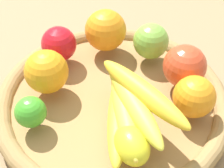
{
  "coord_description": "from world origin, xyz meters",
  "views": [
    {
      "loc": [
        0.33,
        0.24,
        0.45
      ],
      "look_at": [
        0.0,
        0.0,
        0.06
      ],
      "focal_mm": 52.68,
      "sensor_mm": 36.0,
      "label": 1
    }
  ],
  "objects_px": {
    "orange_0": "(194,97)",
    "apple_0": "(152,42)",
    "orange_1": "(46,72)",
    "lime_0": "(31,112)",
    "lemon_0": "(132,145)",
    "banana_bunch": "(130,106)",
    "apple_1": "(185,66)",
    "orange_2": "(106,30)",
    "apple_2": "(59,44)"
  },
  "relations": [
    {
      "from": "banana_bunch",
      "to": "apple_2",
      "type": "distance_m",
      "value": 0.21
    },
    {
      "from": "apple_0",
      "to": "lemon_0",
      "type": "distance_m",
      "value": 0.24
    },
    {
      "from": "banana_bunch",
      "to": "apple_0",
      "type": "bearing_deg",
      "value": -160.5
    },
    {
      "from": "apple_0",
      "to": "apple_1",
      "type": "height_order",
      "value": "apple_1"
    },
    {
      "from": "lime_0",
      "to": "apple_2",
      "type": "distance_m",
      "value": 0.17
    },
    {
      "from": "orange_2",
      "to": "orange_0",
      "type": "relative_size",
      "value": 1.19
    },
    {
      "from": "apple_0",
      "to": "apple_2",
      "type": "relative_size",
      "value": 1.02
    },
    {
      "from": "orange_2",
      "to": "orange_0",
      "type": "xyz_separation_m",
      "value": [
        0.06,
        0.22,
        -0.01
      ]
    },
    {
      "from": "banana_bunch",
      "to": "lime_0",
      "type": "distance_m",
      "value": 0.16
    },
    {
      "from": "orange_1",
      "to": "orange_2",
      "type": "height_order",
      "value": "orange_2"
    },
    {
      "from": "orange_2",
      "to": "lemon_0",
      "type": "distance_m",
      "value": 0.27
    },
    {
      "from": "banana_bunch",
      "to": "apple_0",
      "type": "relative_size",
      "value": 2.73
    },
    {
      "from": "banana_bunch",
      "to": "apple_0",
      "type": "height_order",
      "value": "banana_bunch"
    },
    {
      "from": "orange_1",
      "to": "apple_1",
      "type": "relative_size",
      "value": 1.0
    },
    {
      "from": "apple_1",
      "to": "banana_bunch",
      "type": "bearing_deg",
      "value": -10.85
    },
    {
      "from": "lemon_0",
      "to": "apple_2",
      "type": "distance_m",
      "value": 0.26
    },
    {
      "from": "orange_2",
      "to": "lime_0",
      "type": "bearing_deg",
      "value": 5.81
    },
    {
      "from": "orange_2",
      "to": "lime_0",
      "type": "distance_m",
      "value": 0.23
    },
    {
      "from": "orange_0",
      "to": "lemon_0",
      "type": "bearing_deg",
      "value": -14.28
    },
    {
      "from": "orange_2",
      "to": "lemon_0",
      "type": "height_order",
      "value": "orange_2"
    },
    {
      "from": "banana_bunch",
      "to": "lemon_0",
      "type": "distance_m",
      "value": 0.06
    },
    {
      "from": "lemon_0",
      "to": "apple_1",
      "type": "bearing_deg",
      "value": -176.38
    },
    {
      "from": "orange_1",
      "to": "orange_0",
      "type": "height_order",
      "value": "orange_1"
    },
    {
      "from": "apple_0",
      "to": "apple_2",
      "type": "xyz_separation_m",
      "value": [
        0.11,
        -0.14,
        -0.0
      ]
    },
    {
      "from": "banana_bunch",
      "to": "orange_0",
      "type": "relative_size",
      "value": 2.74
    },
    {
      "from": "banana_bunch",
      "to": "orange_2",
      "type": "relative_size",
      "value": 2.29
    },
    {
      "from": "banana_bunch",
      "to": "lemon_0",
      "type": "relative_size",
      "value": 2.8
    },
    {
      "from": "orange_1",
      "to": "lemon_0",
      "type": "height_order",
      "value": "orange_1"
    },
    {
      "from": "orange_1",
      "to": "orange_2",
      "type": "bearing_deg",
      "value": 175.82
    },
    {
      "from": "lemon_0",
      "to": "lime_0",
      "type": "bearing_deg",
      "value": -76.07
    },
    {
      "from": "banana_bunch",
      "to": "lemon_0",
      "type": "xyz_separation_m",
      "value": [
        0.05,
        0.04,
        -0.01
      ]
    },
    {
      "from": "orange_1",
      "to": "lime_0",
      "type": "distance_m",
      "value": 0.08
    },
    {
      "from": "banana_bunch",
      "to": "orange_2",
      "type": "xyz_separation_m",
      "value": [
        -0.14,
        -0.15,
        0.0
      ]
    },
    {
      "from": "banana_bunch",
      "to": "orange_1",
      "type": "xyz_separation_m",
      "value": [
        0.02,
        -0.16,
        -0.0
      ]
    },
    {
      "from": "banana_bunch",
      "to": "orange_1",
      "type": "height_order",
      "value": "same"
    },
    {
      "from": "apple_2",
      "to": "apple_1",
      "type": "distance_m",
      "value": 0.24
    },
    {
      "from": "apple_1",
      "to": "lemon_0",
      "type": "bearing_deg",
      "value": 3.62
    },
    {
      "from": "apple_0",
      "to": "apple_2",
      "type": "height_order",
      "value": "apple_0"
    },
    {
      "from": "orange_1",
      "to": "lemon_0",
      "type": "xyz_separation_m",
      "value": [
        0.03,
        0.2,
        -0.01
      ]
    },
    {
      "from": "orange_1",
      "to": "lime_0",
      "type": "bearing_deg",
      "value": 25.07
    },
    {
      "from": "apple_1",
      "to": "orange_0",
      "type": "xyz_separation_m",
      "value": [
        0.05,
        0.04,
        -0.0
      ]
    },
    {
      "from": "lime_0",
      "to": "lemon_0",
      "type": "bearing_deg",
      "value": 103.93
    },
    {
      "from": "orange_2",
      "to": "apple_1",
      "type": "xyz_separation_m",
      "value": [
        0.0,
        0.17,
        -0.0
      ]
    },
    {
      "from": "banana_bunch",
      "to": "apple_0",
      "type": "distance_m",
      "value": 0.18
    },
    {
      "from": "lemon_0",
      "to": "orange_0",
      "type": "xyz_separation_m",
      "value": [
        -0.13,
        0.03,
        0.01
      ]
    },
    {
      "from": "orange_0",
      "to": "apple_0",
      "type": "bearing_deg",
      "value": -123.9
    },
    {
      "from": "lime_0",
      "to": "apple_1",
      "type": "relative_size",
      "value": 0.66
    },
    {
      "from": "lemon_0",
      "to": "apple_1",
      "type": "height_order",
      "value": "apple_1"
    },
    {
      "from": "orange_2",
      "to": "apple_2",
      "type": "height_order",
      "value": "orange_2"
    },
    {
      "from": "orange_2",
      "to": "apple_2",
      "type": "bearing_deg",
      "value": -32.8
    }
  ]
}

